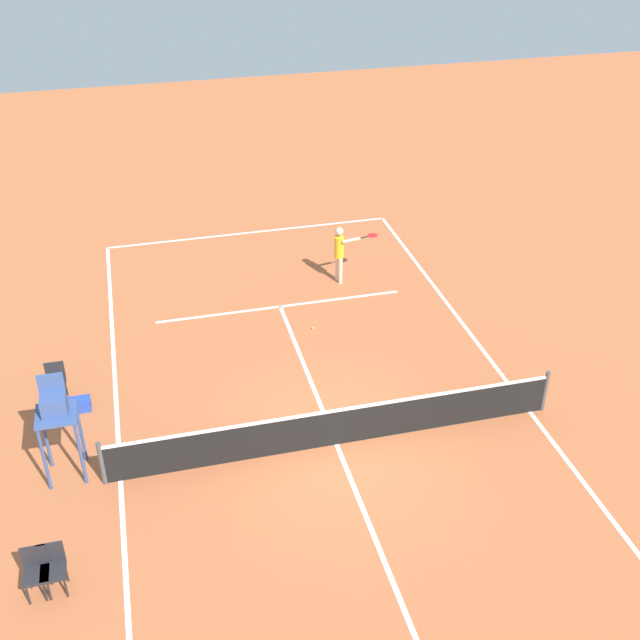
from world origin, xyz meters
The scene contains 10 objects.
ground_plane centered at (0.00, 0.00, 0.00)m, with size 60.00×60.00×0.00m, color #B76038.
court_lines centered at (0.00, 0.00, 0.00)m, with size 9.32×21.96×0.01m.
tennis_net centered at (0.00, 0.00, 0.50)m, with size 9.92×0.10×1.07m.
player_serving centered at (-2.03, -7.01, 1.04)m, with size 1.33×0.45×1.75m.
tennis_ball centered at (-0.61, -4.64, 0.03)m, with size 0.07×0.07×0.07m, color #CCE033.
umpire_chair centered at (5.64, -0.48, 1.61)m, with size 0.80×0.80×2.41m.
courtside_chair_near centered at (5.78, 2.48, 0.53)m, with size 0.44×0.46×0.95m.
courtside_chair_mid centered at (5.89, -3.15, 0.53)m, with size 0.44×0.46×0.95m.
courtside_chair_far centered at (6.07, 2.48, 0.53)m, with size 0.44×0.46×0.95m.
equipment_bag centered at (5.55, -2.61, 0.15)m, with size 0.76×0.32×0.30m, color #2647B7.
Camera 1 is at (3.58, 12.71, 11.43)m, focal length 44.44 mm.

